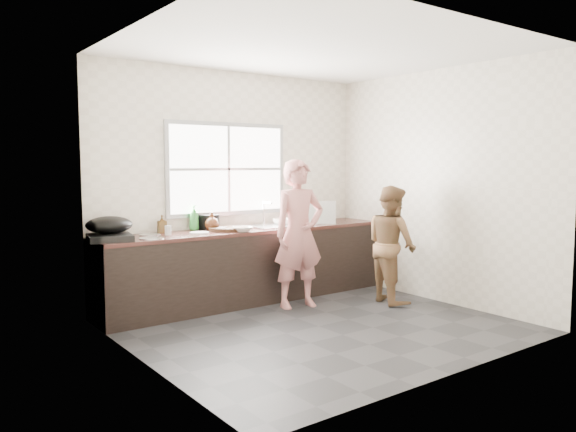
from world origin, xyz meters
TOP-DOWN VIEW (x-y plane):
  - floor at (0.00, 0.00)m, footprint 3.60×3.20m
  - ceiling at (0.00, 0.00)m, footprint 3.60×3.20m
  - wall_back at (0.00, 1.60)m, footprint 3.60×0.01m
  - wall_left at (-1.80, 0.00)m, footprint 0.01×3.20m
  - wall_right at (1.80, 0.00)m, footprint 0.01×3.20m
  - wall_front at (0.00, -1.60)m, footprint 3.60×0.01m
  - cabinet at (0.00, 1.29)m, footprint 3.60×0.62m
  - countertop at (0.00, 1.29)m, footprint 3.60×0.64m
  - sink at (0.35, 1.29)m, footprint 0.55×0.45m
  - faucet at (0.35, 1.49)m, footprint 0.02×0.02m
  - window_frame at (-0.10, 1.59)m, footprint 1.60×0.05m
  - window_glazing at (-0.10, 1.57)m, footprint 1.50×0.01m
  - woman at (0.32, 0.74)m, footprint 0.62×0.47m
  - person_side at (1.32, 0.27)m, footprint 0.67×0.77m
  - cutting_board at (-0.31, 1.26)m, footprint 0.50×0.50m
  - cleaver at (-0.39, 1.24)m, footprint 0.20×0.19m
  - bowl_mince at (-0.21, 1.08)m, footprint 0.29×0.29m
  - bowl_crabs at (0.55, 1.37)m, footprint 0.22×0.22m
  - bowl_held at (0.59, 1.08)m, footprint 0.24×0.24m
  - black_pot at (-0.39, 1.52)m, footprint 0.29×0.29m
  - plate_food at (-0.68, 1.21)m, footprint 0.27×0.27m
  - bottle_green at (-0.59, 1.52)m, footprint 0.15×0.15m
  - bottle_brown_tall at (-0.98, 1.51)m, footprint 0.09×0.09m
  - bottle_brown_short at (-0.42, 1.40)m, footprint 0.15×0.15m
  - glass_jar at (-1.00, 1.30)m, footprint 0.09×0.09m
  - burner at (-1.65, 1.24)m, footprint 0.48×0.48m
  - wok at (-1.62, 1.33)m, footprint 0.55×0.55m
  - dish_rack at (0.98, 1.22)m, footprint 0.47×0.41m
  - pot_lid_left at (-1.27, 1.12)m, footprint 0.30×0.30m
  - pot_lid_right at (-1.16, 1.40)m, footprint 0.25×0.25m

SIDE VIEW (x-z plane):
  - floor at x=0.00m, z-range -0.01..0.00m
  - cabinet at x=0.00m, z-range 0.00..0.82m
  - person_side at x=1.32m, z-range 0.00..1.36m
  - woman at x=0.32m, z-range 0.00..1.55m
  - countertop at x=0.00m, z-range 0.82..0.86m
  - sink at x=0.35m, z-range 0.85..0.88m
  - pot_lid_right at x=-1.16m, z-range 0.86..0.87m
  - pot_lid_left at x=-1.27m, z-range 0.86..0.87m
  - plate_food at x=-0.68m, z-range 0.86..0.88m
  - cutting_board at x=-0.31m, z-range 0.86..0.90m
  - bowl_mince at x=-0.21m, z-range 0.86..0.92m
  - burner at x=-1.65m, z-range 0.86..0.92m
  - bowl_crabs at x=0.55m, z-range 0.86..0.92m
  - bowl_held at x=0.59m, z-range 0.86..0.93m
  - cleaver at x=-0.39m, z-range 0.90..0.91m
  - glass_jar at x=-1.00m, z-range 0.86..0.96m
  - black_pot at x=-0.39m, z-range 0.86..1.03m
  - bottle_brown_tall at x=-0.98m, z-range 0.86..1.04m
  - bottle_brown_short at x=-0.42m, z-range 0.86..1.05m
  - bottle_green at x=-0.59m, z-range 0.86..1.15m
  - wok at x=-1.62m, z-range 0.92..1.09m
  - dish_rack at x=0.98m, z-range 0.86..1.16m
  - faucet at x=0.35m, z-range 0.86..1.16m
  - wall_back at x=0.00m, z-range 0.00..2.70m
  - wall_left at x=-1.80m, z-range 0.00..2.70m
  - wall_right at x=1.80m, z-range 0.00..2.70m
  - wall_front at x=0.00m, z-range 0.00..2.70m
  - window_glazing at x=-0.10m, z-range 1.05..2.05m
  - window_frame at x=-0.10m, z-range 1.00..2.10m
  - ceiling at x=0.00m, z-range 2.70..2.71m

